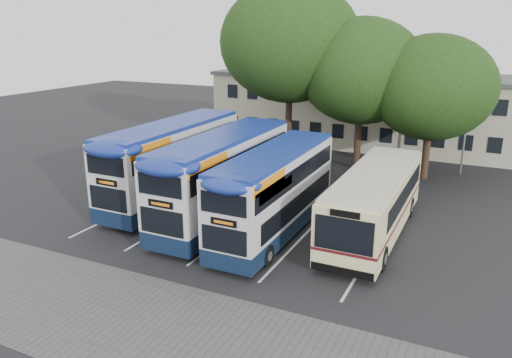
{
  "coord_description": "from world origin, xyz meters",
  "views": [
    {
      "loc": [
        7.62,
        -17.13,
        10.14
      ],
      "look_at": [
        -3.01,
        5.0,
        2.6
      ],
      "focal_mm": 35.0,
      "sensor_mm": 36.0,
      "label": 1
    }
  ],
  "objects_px": {
    "bus_single": "(375,198)",
    "bus_dd_right": "(275,189)",
    "lamp_post": "(469,103)",
    "tree_left": "(290,42)",
    "bus_dd_left": "(173,159)",
    "tree_right": "(433,88)",
    "bus_dd_mid": "(224,174)",
    "tree_mid": "(362,71)"
  },
  "relations": [
    {
      "from": "lamp_post",
      "to": "bus_single",
      "type": "relative_size",
      "value": 0.81
    },
    {
      "from": "tree_left",
      "to": "bus_single",
      "type": "height_order",
      "value": "tree_left"
    },
    {
      "from": "tree_right",
      "to": "bus_dd_right",
      "type": "relative_size",
      "value": 0.93
    },
    {
      "from": "tree_mid",
      "to": "bus_single",
      "type": "xyz_separation_m",
      "value": [
        3.92,
        -11.53,
        -5.24
      ]
    },
    {
      "from": "bus_single",
      "to": "lamp_post",
      "type": "bearing_deg",
      "value": 76.46
    },
    {
      "from": "lamp_post",
      "to": "bus_dd_right",
      "type": "distance_m",
      "value": 17.48
    },
    {
      "from": "tree_right",
      "to": "bus_dd_mid",
      "type": "distance_m",
      "value": 15.97
    },
    {
      "from": "tree_mid",
      "to": "bus_dd_mid",
      "type": "relative_size",
      "value": 0.96
    },
    {
      "from": "lamp_post",
      "to": "bus_dd_mid",
      "type": "bearing_deg",
      "value": -126.55
    },
    {
      "from": "tree_right",
      "to": "bus_single",
      "type": "xyz_separation_m",
      "value": [
        -0.94,
        -11.32,
        -4.36
      ]
    },
    {
      "from": "tree_right",
      "to": "bus_dd_right",
      "type": "height_order",
      "value": "tree_right"
    },
    {
      "from": "tree_right",
      "to": "bus_single",
      "type": "height_order",
      "value": "tree_right"
    },
    {
      "from": "bus_dd_left",
      "to": "bus_dd_mid",
      "type": "relative_size",
      "value": 1.01
    },
    {
      "from": "bus_dd_left",
      "to": "tree_mid",
      "type": "bearing_deg",
      "value": 55.17
    },
    {
      "from": "tree_mid",
      "to": "tree_left",
      "type": "bearing_deg",
      "value": -177.28
    },
    {
      "from": "tree_left",
      "to": "bus_dd_mid",
      "type": "relative_size",
      "value": 1.19
    },
    {
      "from": "tree_left",
      "to": "tree_mid",
      "type": "bearing_deg",
      "value": 2.72
    },
    {
      "from": "bus_single",
      "to": "tree_right",
      "type": "bearing_deg",
      "value": 85.24
    },
    {
      "from": "lamp_post",
      "to": "tree_mid",
      "type": "height_order",
      "value": "tree_mid"
    },
    {
      "from": "lamp_post",
      "to": "bus_dd_right",
      "type": "relative_size",
      "value": 0.87
    },
    {
      "from": "bus_single",
      "to": "bus_dd_right",
      "type": "bearing_deg",
      "value": -154.07
    },
    {
      "from": "lamp_post",
      "to": "tree_mid",
      "type": "xyz_separation_m",
      "value": [
        -7.11,
        -1.74,
        2.04
      ]
    },
    {
      "from": "bus_dd_left",
      "to": "bus_single",
      "type": "distance_m",
      "value": 12.05
    },
    {
      "from": "lamp_post",
      "to": "bus_dd_left",
      "type": "bearing_deg",
      "value": -138.64
    },
    {
      "from": "tree_left",
      "to": "bus_dd_left",
      "type": "distance_m",
      "value": 13.35
    },
    {
      "from": "tree_left",
      "to": "tree_right",
      "type": "bearing_deg",
      "value": 0.27
    },
    {
      "from": "lamp_post",
      "to": "bus_single",
      "type": "bearing_deg",
      "value": -103.54
    },
    {
      "from": "tree_right",
      "to": "bus_dd_right",
      "type": "bearing_deg",
      "value": -111.96
    },
    {
      "from": "tree_left",
      "to": "tree_right",
      "type": "distance_m",
      "value": 10.58
    },
    {
      "from": "bus_dd_left",
      "to": "bus_dd_right",
      "type": "bearing_deg",
      "value": -15.35
    },
    {
      "from": "tree_left",
      "to": "bus_dd_left",
      "type": "height_order",
      "value": "tree_left"
    },
    {
      "from": "bus_single",
      "to": "bus_dd_mid",
      "type": "bearing_deg",
      "value": -168.79
    },
    {
      "from": "bus_dd_left",
      "to": "bus_single",
      "type": "xyz_separation_m",
      "value": [
        12.02,
        0.13,
        -0.73
      ]
    },
    {
      "from": "tree_right",
      "to": "bus_dd_mid",
      "type": "xyz_separation_m",
      "value": [
        -8.73,
        -12.86,
        -3.66
      ]
    },
    {
      "from": "lamp_post",
      "to": "tree_right",
      "type": "relative_size",
      "value": 0.93
    },
    {
      "from": "lamp_post",
      "to": "tree_left",
      "type": "height_order",
      "value": "tree_left"
    },
    {
      "from": "bus_dd_mid",
      "to": "bus_dd_left",
      "type": "bearing_deg",
      "value": 161.52
    },
    {
      "from": "bus_dd_left",
      "to": "bus_single",
      "type": "bearing_deg",
      "value": 0.6
    },
    {
      "from": "tree_mid",
      "to": "bus_dd_left",
      "type": "bearing_deg",
      "value": -124.83
    },
    {
      "from": "tree_right",
      "to": "bus_single",
      "type": "distance_m",
      "value": 12.17
    },
    {
      "from": "tree_left",
      "to": "bus_dd_right",
      "type": "bearing_deg",
      "value": -70.49
    },
    {
      "from": "bus_dd_right",
      "to": "bus_single",
      "type": "bearing_deg",
      "value": 25.93
    }
  ]
}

